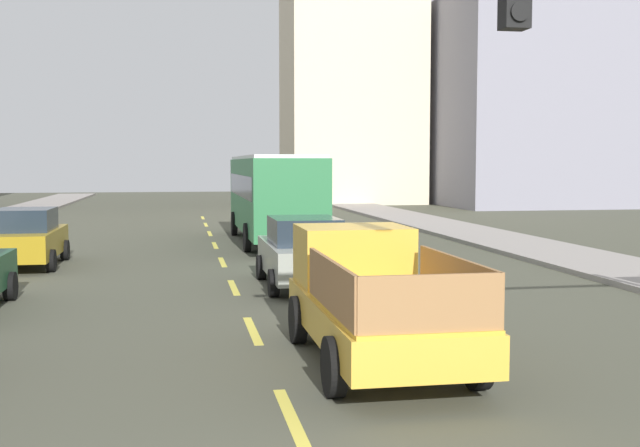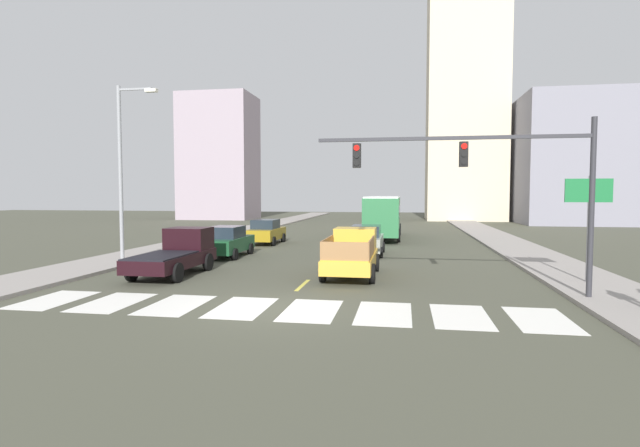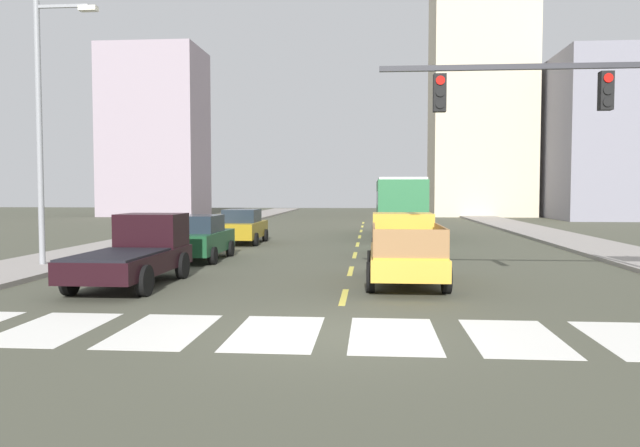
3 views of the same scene
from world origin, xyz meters
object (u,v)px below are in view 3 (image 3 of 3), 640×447
(pickup_stakebed, at_px, (404,250))
(sedan_mid, at_px, (199,238))
(sedan_near_left, at_px, (397,235))
(pickup_dark, at_px, (137,252))
(streetlight_left, at_px, (44,122))
(city_bus, at_px, (399,202))
(sedan_far, at_px, (243,226))

(pickup_stakebed, bearing_deg, sedan_mid, 147.11)
(sedan_near_left, bearing_deg, sedan_mid, -161.68)
(sedan_near_left, height_order, sedan_mid, same)
(pickup_dark, height_order, sedan_mid, pickup_dark)
(streetlight_left, bearing_deg, city_bus, 51.40)
(sedan_far, xyz_separation_m, streetlight_left, (-4.64, -10.16, 4.11))
(pickup_stakebed, bearing_deg, streetlight_left, 170.50)
(pickup_dark, xyz_separation_m, city_bus, (8.22, 18.89, 1.03))
(pickup_dark, distance_m, sedan_far, 13.26)
(pickup_stakebed, relative_size, sedan_far, 1.18)
(sedan_near_left, xyz_separation_m, sedan_mid, (-7.60, -2.15, 0.00))
(sedan_far, height_order, sedan_mid, same)
(city_bus, xyz_separation_m, streetlight_left, (-12.61, -15.80, 3.02))
(pickup_stakebed, xyz_separation_m, sedan_mid, (-7.54, 4.91, -0.08))
(pickup_stakebed, xyz_separation_m, streetlight_left, (-12.02, 2.05, 4.03))
(pickup_dark, relative_size, sedan_near_left, 1.18)
(city_bus, height_order, sedan_far, city_bus)
(sedan_far, distance_m, sedan_mid, 7.31)
(city_bus, bearing_deg, sedan_near_left, -93.38)
(sedan_near_left, xyz_separation_m, sedan_far, (-7.44, 5.15, 0.00))
(pickup_dark, xyz_separation_m, sedan_far, (0.25, 13.25, -0.06))
(sedan_mid, bearing_deg, sedan_near_left, 14.24)
(pickup_stakebed, xyz_separation_m, sedan_near_left, (0.06, 7.06, -0.08))
(sedan_near_left, bearing_deg, pickup_dark, -131.01)
(pickup_dark, xyz_separation_m, streetlight_left, (-4.39, 3.09, 4.05))
(sedan_far, bearing_deg, sedan_near_left, -34.99)
(sedan_far, bearing_deg, city_bus, 34.94)
(pickup_stakebed, xyz_separation_m, pickup_dark, (-7.63, -1.04, -0.02))
(pickup_stakebed, relative_size, sedan_near_left, 1.18)
(sedan_near_left, bearing_deg, city_bus, 89.66)
(city_bus, height_order, sedan_near_left, city_bus)
(city_bus, xyz_separation_m, sedan_near_left, (-0.53, -10.79, -1.09))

